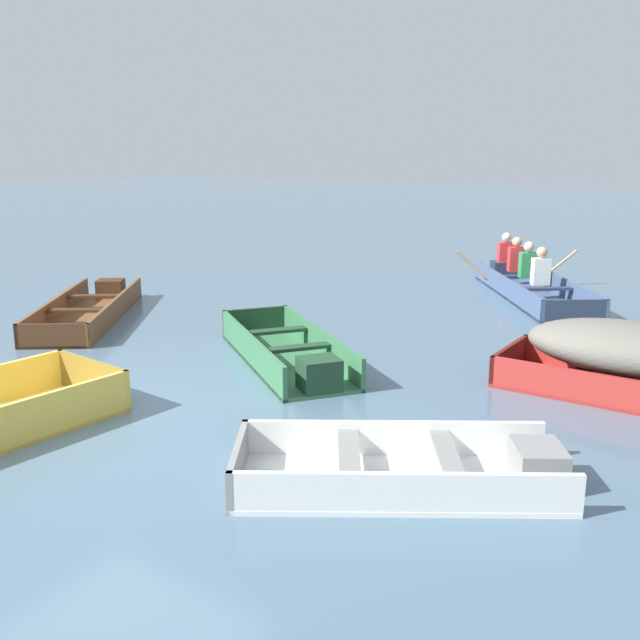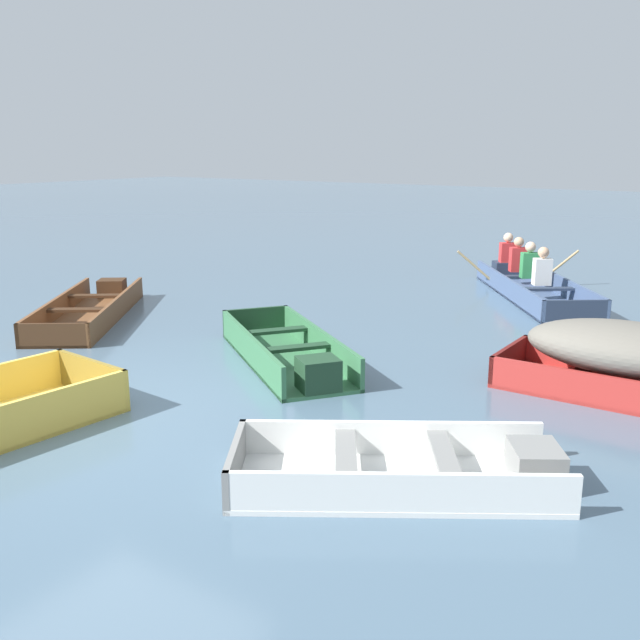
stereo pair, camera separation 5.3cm
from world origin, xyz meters
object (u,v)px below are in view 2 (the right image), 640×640
(skiff_red_near_moored, at_px, (630,356))
(skiff_white_outer_moored, at_px, (410,471))
(skiff_wooden_brown_far_moored, at_px, (91,310))
(skiff_green_mid_moored, at_px, (288,354))
(rowboat_slate_blue_with_crew, at_px, (529,282))

(skiff_red_near_moored, xyz_separation_m, skiff_white_outer_moored, (-0.95, -3.03, -0.32))
(skiff_wooden_brown_far_moored, distance_m, skiff_white_outer_moored, 6.89)
(skiff_red_near_moored, bearing_deg, skiff_green_mid_moored, -163.23)
(skiff_wooden_brown_far_moored, height_order, rowboat_slate_blue_with_crew, rowboat_slate_blue_with_crew)
(skiff_green_mid_moored, bearing_deg, rowboat_slate_blue_with_crew, 79.51)
(skiff_green_mid_moored, bearing_deg, skiff_wooden_brown_far_moored, 175.45)
(skiff_wooden_brown_far_moored, distance_m, rowboat_slate_blue_with_crew, 7.28)
(skiff_wooden_brown_far_moored, height_order, skiff_white_outer_moored, skiff_wooden_brown_far_moored)
(skiff_green_mid_moored, xyz_separation_m, rowboat_slate_blue_with_crew, (1.04, 5.63, 0.09))
(skiff_green_mid_moored, relative_size, skiff_wooden_brown_far_moored, 0.85)
(skiff_green_mid_moored, bearing_deg, skiff_white_outer_moored, -37.13)
(skiff_green_mid_moored, distance_m, skiff_white_outer_moored, 3.25)
(skiff_white_outer_moored, bearing_deg, skiff_red_near_moored, 72.51)
(skiff_green_mid_moored, relative_size, rowboat_slate_blue_with_crew, 0.75)
(skiff_red_near_moored, distance_m, skiff_white_outer_moored, 3.19)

